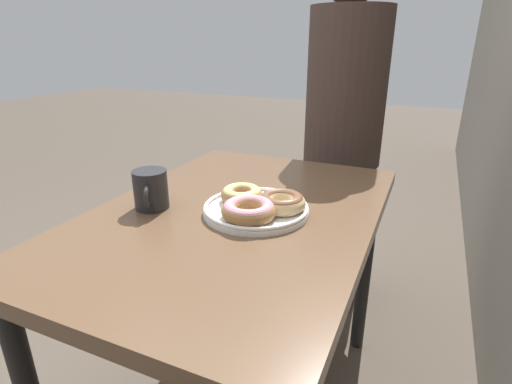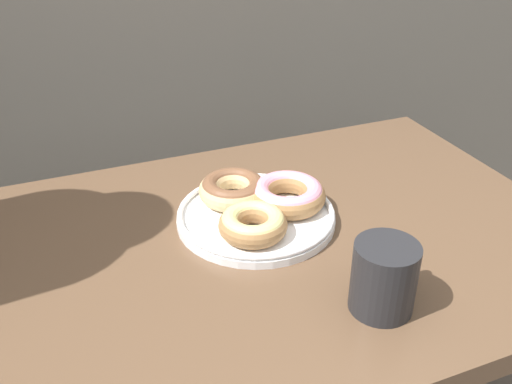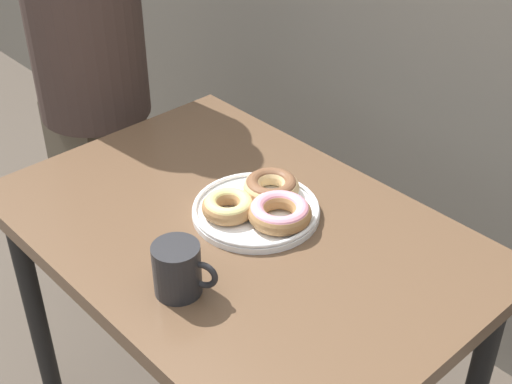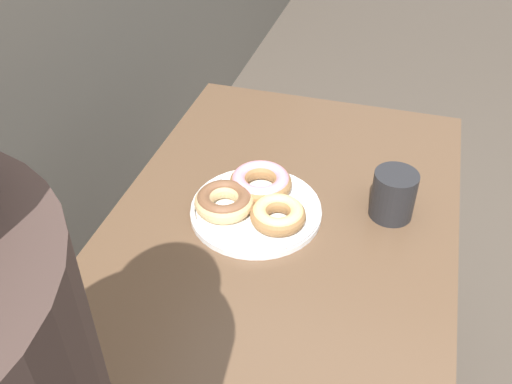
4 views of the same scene
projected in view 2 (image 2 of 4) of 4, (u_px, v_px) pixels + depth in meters
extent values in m
cube|color=brown|center=(272.00, 247.00, 0.98)|extent=(1.05, 0.72, 0.04)
cylinder|color=black|center=(20.00, 355.00, 1.25)|extent=(0.05, 0.05, 0.68)
cylinder|color=black|center=(383.00, 258.00, 1.55)|extent=(0.05, 0.05, 0.68)
cylinder|color=white|center=(256.00, 218.00, 1.01)|extent=(0.28, 0.28, 0.01)
torus|color=white|center=(256.00, 212.00, 1.00)|extent=(0.28, 0.28, 0.01)
torus|color=#9E7042|center=(287.00, 195.00, 1.02)|extent=(0.19, 0.19, 0.04)
torus|color=pink|center=(288.00, 192.00, 1.02)|extent=(0.18, 0.18, 0.03)
torus|color=#D6B27A|center=(233.00, 190.00, 1.04)|extent=(0.18, 0.18, 0.04)
torus|color=brown|center=(233.00, 187.00, 1.04)|extent=(0.17, 0.17, 0.03)
torus|color=#9E7042|center=(253.00, 225.00, 0.94)|extent=(0.15, 0.15, 0.04)
torus|color=#E0D17F|center=(253.00, 221.00, 0.94)|extent=(0.14, 0.14, 0.03)
cylinder|color=#232326|center=(384.00, 278.00, 0.79)|extent=(0.09, 0.09, 0.11)
cylinder|color=#382114|center=(388.00, 250.00, 0.77)|extent=(0.08, 0.08, 0.00)
torus|color=#232326|center=(401.00, 260.00, 0.82)|extent=(0.06, 0.04, 0.06)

